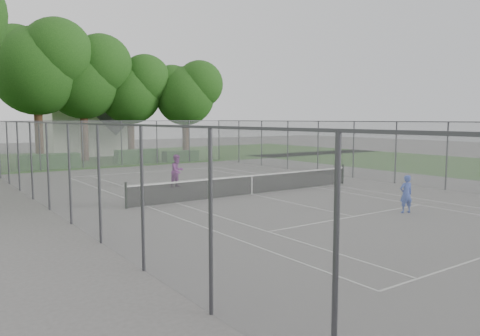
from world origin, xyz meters
TOP-DOWN VIEW (x-y plane):
  - ground at (0.00, 0.00)m, footprint 120.00×120.00m
  - grass_far at (0.00, 26.00)m, footprint 60.00×20.00m
  - court_markings at (0.00, 0.00)m, footprint 11.03×23.83m
  - tennis_net at (0.00, 0.00)m, footprint 12.87×0.10m
  - perimeter_fence at (0.00, 0.00)m, footprint 18.08×34.08m
  - tree_far_left at (-4.59, 23.08)m, footprint 8.22×7.50m
  - tree_far_midleft at (-0.82, 23.28)m, footprint 7.60×6.94m
  - tree_far_midright at (3.33, 22.97)m, footprint 6.60×6.03m
  - tree_far_right at (8.02, 21.15)m, footprint 6.33×5.78m
  - hedge_left at (-5.10, 18.33)m, footprint 4.26×1.28m
  - hedge_mid at (1.91, 18.61)m, footprint 3.56×1.02m
  - hedge_right at (5.57, 17.81)m, footprint 3.05×1.12m
  - house at (1.19, 29.68)m, footprint 7.89×6.11m
  - girl_player at (2.23, -7.06)m, footprint 0.63×0.51m
  - woman_player at (-1.84, 4.21)m, footprint 1.02×0.90m

SIDE VIEW (x-z plane):
  - ground at x=0.00m, z-range 0.00..0.00m
  - grass_far at x=0.00m, z-range 0.00..0.00m
  - court_markings at x=0.00m, z-range 0.00..0.01m
  - hedge_right at x=5.57m, z-range 0.00..0.91m
  - tennis_net at x=0.00m, z-range -0.04..1.06m
  - hedge_left at x=-5.10m, z-range 0.00..1.07m
  - hedge_mid at x=1.91m, z-range 0.00..1.12m
  - girl_player at x=2.23m, z-range 0.00..1.48m
  - woman_player at x=-1.84m, z-range 0.00..1.76m
  - perimeter_fence at x=0.00m, z-range 0.05..3.57m
  - house at x=1.19m, z-range -0.96..8.86m
  - tree_far_right at x=8.02m, z-range 1.70..10.80m
  - tree_far_midright at x=3.33m, z-range 1.77..11.27m
  - tree_far_midleft at x=-0.82m, z-range 2.05..12.98m
  - tree_far_left at x=-4.59m, z-range 2.21..14.02m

